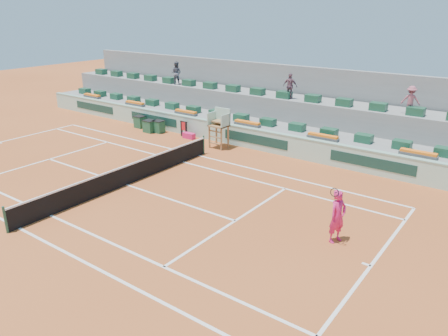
{
  "coord_description": "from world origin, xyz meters",
  "views": [
    {
      "loc": [
        15.33,
        -12.9,
        8.04
      ],
      "look_at": [
        4.0,
        2.5,
        1.0
      ],
      "focal_mm": 35.0,
      "sensor_mm": 36.0,
      "label": 1
    }
  ],
  "objects_px": {
    "drink_cooler_a": "(159,126)",
    "umpire_chair": "(220,123)",
    "tennis_player": "(338,216)",
    "player_bag": "(189,136)"
  },
  "relations": [
    {
      "from": "umpire_chair",
      "to": "drink_cooler_a",
      "type": "xyz_separation_m",
      "value": [
        -5.38,
        0.22,
        -1.12
      ]
    },
    {
      "from": "umpire_chair",
      "to": "player_bag",
      "type": "bearing_deg",
      "value": 173.02
    },
    {
      "from": "drink_cooler_a",
      "to": "umpire_chair",
      "type": "bearing_deg",
      "value": -2.37
    },
    {
      "from": "tennis_player",
      "to": "drink_cooler_a",
      "type": "bearing_deg",
      "value": 156.35
    },
    {
      "from": "player_bag",
      "to": "drink_cooler_a",
      "type": "height_order",
      "value": "drink_cooler_a"
    },
    {
      "from": "player_bag",
      "to": "tennis_player",
      "type": "xyz_separation_m",
      "value": [
        13.04,
        -6.97,
        0.82
      ]
    },
    {
      "from": "drink_cooler_a",
      "to": "tennis_player",
      "type": "height_order",
      "value": "tennis_player"
    },
    {
      "from": "player_bag",
      "to": "tennis_player",
      "type": "distance_m",
      "value": 14.81
    },
    {
      "from": "umpire_chair",
      "to": "drink_cooler_a",
      "type": "relative_size",
      "value": 2.86
    },
    {
      "from": "drink_cooler_a",
      "to": "player_bag",
      "type": "bearing_deg",
      "value": 2.56
    }
  ]
}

